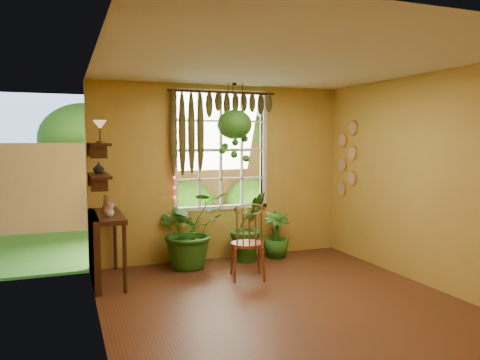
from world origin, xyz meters
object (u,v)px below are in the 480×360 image
at_px(windsor_chair, 248,253).
at_px(potted_plant_mid, 249,227).
at_px(hanging_basket, 235,129).
at_px(counter_ledge, 98,241).
at_px(potted_plant_left, 190,230).

xyz_separation_m(windsor_chair, potted_plant_mid, (0.36, 0.86, 0.19)).
height_order(windsor_chair, hanging_basket, hanging_basket).
distance_m(counter_ledge, potted_plant_left, 1.33).
distance_m(counter_ledge, windsor_chair, 1.97).
distance_m(potted_plant_left, potted_plant_mid, 0.94).
height_order(potted_plant_left, potted_plant_mid, potted_plant_left).
height_order(counter_ledge, hanging_basket, hanging_basket).
relative_size(potted_plant_left, potted_plant_mid, 1.05).
relative_size(windsor_chair, potted_plant_mid, 1.11).
bearing_deg(potted_plant_mid, potted_plant_left, -177.23).
bearing_deg(windsor_chair, potted_plant_left, 139.54).
bearing_deg(potted_plant_mid, counter_ledge, -171.59).
distance_m(counter_ledge, hanging_basket, 2.51).
relative_size(counter_ledge, hanging_basket, 1.01).
relative_size(windsor_chair, potted_plant_left, 1.06).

